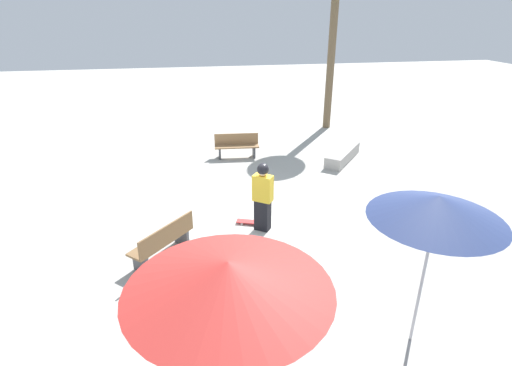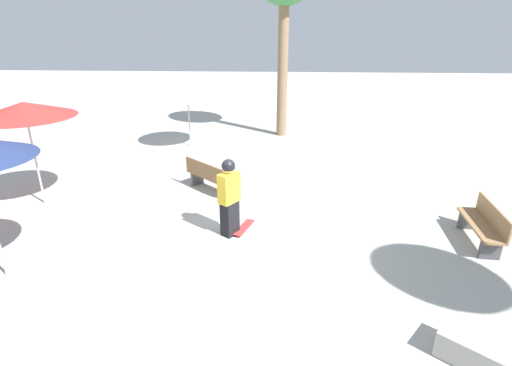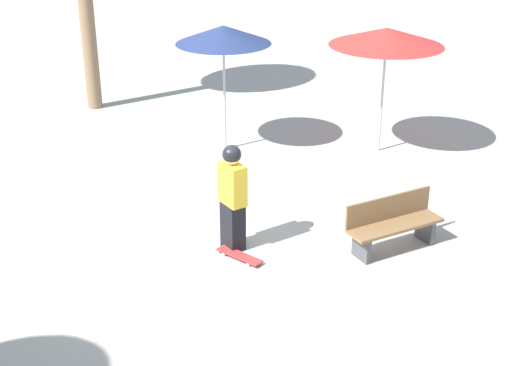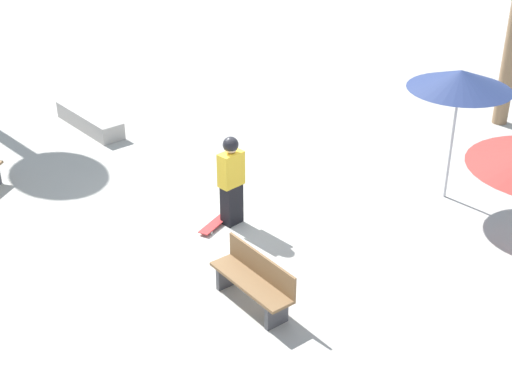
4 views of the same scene
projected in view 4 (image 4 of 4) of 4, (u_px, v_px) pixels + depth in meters
ground_plane at (219, 217)px, 13.48m from camera, size 60.00×60.00×0.00m
skater_main at (231, 178)px, 12.86m from camera, size 0.48×0.52×1.74m
skateboard at (215, 224)px, 13.13m from camera, size 0.46×0.82×0.07m
concrete_ledge at (90, 120)px, 17.16m from camera, size 2.14×1.90×0.40m
bench_far at (254, 281)px, 10.92m from camera, size 1.48×1.40×0.85m
shade_umbrella_navy at (460, 80)px, 13.06m from camera, size 1.94×1.94×2.63m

